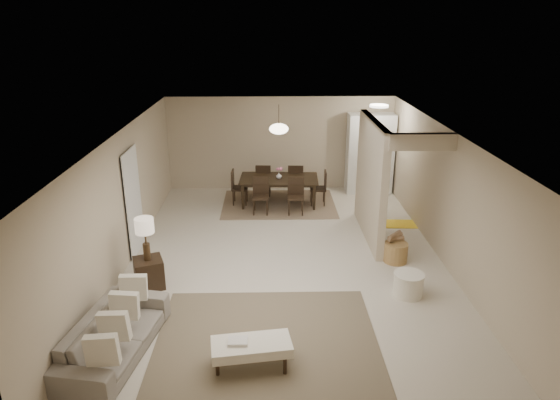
{
  "coord_description": "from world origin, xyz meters",
  "views": [
    {
      "loc": [
        -0.31,
        -8.56,
        4.39
      ],
      "look_at": [
        -0.1,
        0.62,
        1.05
      ],
      "focal_mm": 32.0,
      "sensor_mm": 36.0,
      "label": 1
    }
  ],
  "objects_px": {
    "wicker_basket": "(396,252)",
    "dining_table": "(279,191)",
    "side_table": "(149,273)",
    "round_pouf": "(408,284)",
    "ottoman_bench": "(251,347)",
    "pantry_cabinet": "(370,154)",
    "sofa": "(115,335)"
  },
  "relations": [
    {
      "from": "side_table",
      "to": "dining_table",
      "type": "xyz_separation_m",
      "value": [
        2.33,
        4.06,
        0.08
      ]
    },
    {
      "from": "wicker_basket",
      "to": "dining_table",
      "type": "distance_m",
      "value": 3.88
    },
    {
      "from": "side_table",
      "to": "round_pouf",
      "type": "xyz_separation_m",
      "value": [
        4.41,
        -0.39,
        -0.06
      ]
    },
    {
      "from": "sofa",
      "to": "ottoman_bench",
      "type": "distance_m",
      "value": 1.91
    },
    {
      "from": "dining_table",
      "to": "side_table",
      "type": "bearing_deg",
      "value": -117.23
    },
    {
      "from": "pantry_cabinet",
      "to": "round_pouf",
      "type": "relative_size",
      "value": 4.12
    },
    {
      "from": "wicker_basket",
      "to": "round_pouf",
      "type": "bearing_deg",
      "value": -94.0
    },
    {
      "from": "sofa",
      "to": "wicker_basket",
      "type": "relative_size",
      "value": 4.63
    },
    {
      "from": "side_table",
      "to": "wicker_basket",
      "type": "distance_m",
      "value": 4.58
    },
    {
      "from": "ottoman_bench",
      "to": "wicker_basket",
      "type": "distance_m",
      "value": 4.03
    },
    {
      "from": "side_table",
      "to": "round_pouf",
      "type": "distance_m",
      "value": 4.43
    },
    {
      "from": "ottoman_bench",
      "to": "round_pouf",
      "type": "xyz_separation_m",
      "value": [
        2.58,
        1.78,
        -0.1
      ]
    },
    {
      "from": "pantry_cabinet",
      "to": "sofa",
      "type": "distance_m",
      "value": 8.41
    },
    {
      "from": "ottoman_bench",
      "to": "wicker_basket",
      "type": "bearing_deg",
      "value": 40.7
    },
    {
      "from": "pantry_cabinet",
      "to": "sofa",
      "type": "xyz_separation_m",
      "value": [
        -4.8,
        -6.87,
        -0.75
      ]
    },
    {
      "from": "pantry_cabinet",
      "to": "wicker_basket",
      "type": "xyz_separation_m",
      "value": [
        -0.25,
        -4.15,
        -0.86
      ]
    },
    {
      "from": "pantry_cabinet",
      "to": "wicker_basket",
      "type": "height_order",
      "value": "pantry_cabinet"
    },
    {
      "from": "round_pouf",
      "to": "wicker_basket",
      "type": "distance_m",
      "value": 1.24
    },
    {
      "from": "wicker_basket",
      "to": "pantry_cabinet",
      "type": "bearing_deg",
      "value": 86.56
    },
    {
      "from": "round_pouf",
      "to": "dining_table",
      "type": "xyz_separation_m",
      "value": [
        -2.08,
        4.45,
        0.14
      ]
    },
    {
      "from": "side_table",
      "to": "dining_table",
      "type": "distance_m",
      "value": 4.68
    },
    {
      "from": "pantry_cabinet",
      "to": "side_table",
      "type": "distance_m",
      "value": 6.94
    },
    {
      "from": "side_table",
      "to": "dining_table",
      "type": "height_order",
      "value": "dining_table"
    },
    {
      "from": "sofa",
      "to": "ottoman_bench",
      "type": "xyz_separation_m",
      "value": [
        1.89,
        -0.3,
        -0.0
      ]
    },
    {
      "from": "ottoman_bench",
      "to": "wicker_basket",
      "type": "relative_size",
      "value": 2.48
    },
    {
      "from": "round_pouf",
      "to": "dining_table",
      "type": "bearing_deg",
      "value": 115.11
    },
    {
      "from": "sofa",
      "to": "round_pouf",
      "type": "xyz_separation_m",
      "value": [
        4.46,
        1.48,
        -0.11
      ]
    },
    {
      "from": "sofa",
      "to": "ottoman_bench",
      "type": "height_order",
      "value": "sofa"
    },
    {
      "from": "pantry_cabinet",
      "to": "dining_table",
      "type": "xyz_separation_m",
      "value": [
        -2.42,
        -0.94,
        -0.71
      ]
    },
    {
      "from": "side_table",
      "to": "round_pouf",
      "type": "height_order",
      "value": "side_table"
    },
    {
      "from": "pantry_cabinet",
      "to": "round_pouf",
      "type": "height_order",
      "value": "pantry_cabinet"
    },
    {
      "from": "pantry_cabinet",
      "to": "ottoman_bench",
      "type": "height_order",
      "value": "pantry_cabinet"
    }
  ]
}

